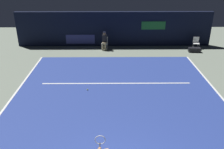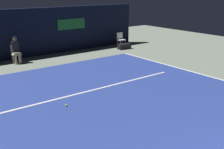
{
  "view_description": "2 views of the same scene",
  "coord_description": "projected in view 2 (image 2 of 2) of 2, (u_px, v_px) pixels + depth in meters",
  "views": [
    {
      "loc": [
        -0.32,
        -4.05,
        5.72
      ],
      "look_at": [
        -0.22,
        6.79,
        0.77
      ],
      "focal_mm": 38.44,
      "sensor_mm": 36.0,
      "label": 1
    },
    {
      "loc": [
        -5.47,
        -1.09,
        3.67
      ],
      "look_at": [
        -0.06,
        5.97,
        0.96
      ],
      "focal_mm": 46.21,
      "sensor_mm": 36.0,
      "label": 2
    }
  ],
  "objects": [
    {
      "name": "back_wall",
      "position": [
        22.0,
        34.0,
        15.31
      ],
      "size": [
        14.77,
        0.33,
        2.6
      ],
      "color": "black",
      "rests_on": "ground"
    },
    {
      "name": "line_sideline_left",
      "position": [
        221.0,
        80.0,
        11.88
      ],
      "size": [
        0.1,
        12.31,
        0.01
      ],
      "primitive_type": "cube",
      "color": "white",
      "rests_on": "court_surface"
    },
    {
      "name": "equipment_bag",
      "position": [
        124.0,
        46.0,
        17.78
      ],
      "size": [
        0.86,
        0.38,
        0.32
      ],
      "primitive_type": "cube",
      "rotation": [
        0.0,
        0.0,
        -0.07
      ],
      "color": "black",
      "rests_on": "ground"
    },
    {
      "name": "line_judge_on_chair",
      "position": [
        16.0,
        50.0,
        14.31
      ],
      "size": [
        0.49,
        0.57,
        1.32
      ],
      "color": "white",
      "rests_on": "ground"
    },
    {
      "name": "courtside_chair_near",
      "position": [
        121.0,
        39.0,
        18.41
      ],
      "size": [
        0.48,
        0.46,
        0.88
      ],
      "color": "white",
      "rests_on": "ground"
    },
    {
      "name": "line_service",
      "position": [
        91.0,
        90.0,
        10.63
      ],
      "size": [
        7.82,
        0.1,
        0.01
      ],
      "primitive_type": "cube",
      "color": "white",
      "rests_on": "court_surface"
    },
    {
      "name": "court_surface",
      "position": [
        129.0,
        110.0,
        8.99
      ],
      "size": [
        10.03,
        12.31,
        0.01
      ],
      "primitive_type": "cube",
      "color": "navy",
      "rests_on": "ground"
    },
    {
      "name": "ground_plane",
      "position": [
        129.0,
        110.0,
        9.0
      ],
      "size": [
        29.76,
        29.76,
        0.0
      ],
      "primitive_type": "plane",
      "color": "gray"
    },
    {
      "name": "tennis_ball",
      "position": [
        66.0,
        105.0,
        9.21
      ],
      "size": [
        0.07,
        0.07,
        0.07
      ],
      "primitive_type": "sphere",
      "color": "#CCE033",
      "rests_on": "court_surface"
    }
  ]
}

